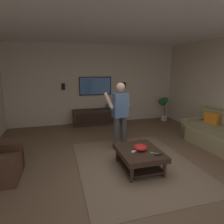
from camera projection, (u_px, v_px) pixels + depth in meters
ground_plane at (132, 169)px, 3.90m from camera, size 8.75×8.75×0.00m
wall_back_tv at (95, 85)px, 7.07m from camera, size 0.10×6.27×2.81m
ceiling_slab at (136, 14)px, 3.29m from camera, size 7.49×6.27×0.10m
area_rug at (135, 164)px, 4.09m from camera, size 2.90×2.34×0.01m
couch at (221, 136)px, 4.87m from camera, size 1.95×0.97×0.87m
coffee_table at (139, 155)px, 3.84m from camera, size 1.00×0.80×0.40m
media_console at (97, 117)px, 6.99m from camera, size 0.45×1.70×0.55m
tv at (95, 86)px, 6.99m from camera, size 0.05×1.15×0.65m
person_standing at (120, 112)px, 4.69m from camera, size 0.59×0.59×1.64m
potted_plant_tall at (163, 105)px, 7.46m from camera, size 0.36×0.33×0.92m
bowl at (140, 147)px, 3.79m from camera, size 0.26×0.26×0.12m
remote_white at (135, 151)px, 3.73m from camera, size 0.10×0.16×0.02m
remote_black at (159, 155)px, 3.58m from camera, size 0.07×0.16×0.02m
remote_grey at (154, 153)px, 3.62m from camera, size 0.14×0.14×0.02m
vase_round at (109, 106)px, 7.00m from camera, size 0.22×0.22×0.22m
wall_speaker_left at (124, 85)px, 7.29m from camera, size 0.06×0.12×0.22m
wall_speaker_right at (63, 86)px, 6.70m from camera, size 0.06×0.12×0.22m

